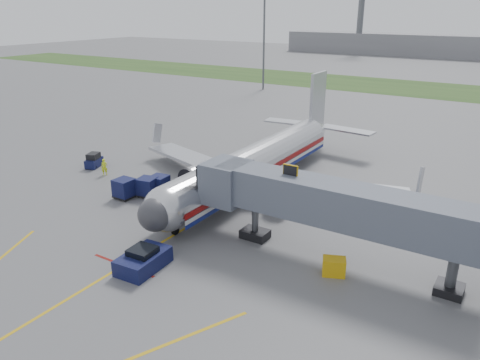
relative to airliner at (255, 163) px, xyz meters
The scene contains 16 objects.
ground 15.48m from the airliner, 90.01° to the right, with size 400.00×400.00×0.00m, color #565659.
grass_strip 74.80m from the airliner, 90.00° to the left, with size 300.00×25.00×0.01m, color #2D4C1E.
apron_markings 22.80m from the airliner, 90.01° to the right, with size 21.52×50.00×0.01m.
airliner is the anchor object (origin of this frame).
jet_bridge 16.54m from the airliner, 38.56° to the right, with size 25.30×4.00×6.90m.
light_mast_left 62.96m from the airliner, 118.72° to the left, with size 2.00×0.44×20.40m.
distant_terminal 155.08m from the airliner, 93.70° to the left, with size 120.00×14.00×8.00m, color slate.
control_tower 155.70m from the airliner, 104.96° to the left, with size 4.00×4.00×30.00m.
pushback_tug 18.91m from the airliner, 85.25° to the right, with size 2.68×4.12×1.65m.
baggage_tug 20.14m from the airliner, 166.40° to the right, with size 2.04×2.72×1.70m.
baggage_cart_a 13.63m from the airliner, 133.87° to the right, with size 1.86×1.86×1.98m.
baggage_cart_b 10.21m from the airliner, 136.28° to the right, with size 1.89×1.89×1.87m.
baggage_cart_c 11.40m from the airliner, 133.55° to the right, with size 2.08×2.08×1.92m.
belt_loader 3.40m from the airliner, 162.60° to the left, with size 2.66×4.29×2.04m.
ground_power_cart 18.36m from the airliner, 41.76° to the right, with size 1.90×1.61×1.29m.
ramp_worker 17.39m from the airliner, 159.43° to the right, with size 0.70×0.46×1.91m, color #D3EA1B.
Camera 1 is at (23.37, -24.97, 17.97)m, focal length 35.00 mm.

